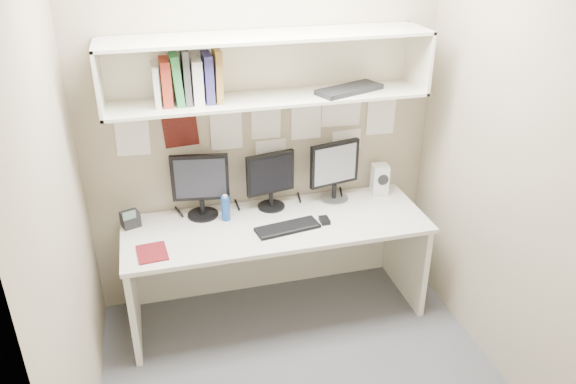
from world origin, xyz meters
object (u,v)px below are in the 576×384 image
object	(u,v)px
desk	(277,268)
keyboard	(287,228)
monitor_right	(335,169)
maroon_notebook	(152,253)
monitor_center	(271,178)
speaker	(380,179)
monitor_left	(200,183)
desk_phone	(130,219)

from	to	relation	value
desk	keyboard	world-z (taller)	keyboard
monitor_right	maroon_notebook	size ratio (longest dim) A/B	2.02
desk	maroon_notebook	distance (m)	0.91
monitor_center	speaker	world-z (taller)	monitor_center
monitor_right	speaker	distance (m)	0.37
desk	monitor_left	size ratio (longest dim) A/B	4.55
keyboard	desk_phone	distance (m)	1.02
desk	monitor_center	xyz separation A→B (m)	(0.02, 0.22, 0.59)
monitor_right	monitor_center	bearing A→B (deg)	168.00
monitor_center	desk_phone	world-z (taller)	monitor_center
desk	monitor_center	size ratio (longest dim) A/B	5.00
speaker	maroon_notebook	size ratio (longest dim) A/B	1.05
keyboard	monitor_center	bearing A→B (deg)	86.93
monitor_left	desk_phone	world-z (taller)	monitor_left
desk	keyboard	distance (m)	0.39
keyboard	speaker	xyz separation A→B (m)	(0.77, 0.33, 0.10)
desk	monitor_right	xyz separation A→B (m)	(0.47, 0.22, 0.60)
speaker	desk_phone	xyz separation A→B (m)	(-1.75, -0.03, -0.06)
keyboard	speaker	distance (m)	0.85
monitor_right	desk_phone	xyz separation A→B (m)	(-1.40, -0.03, -0.18)
monitor_left	keyboard	world-z (taller)	monitor_left
monitor_center	desk_phone	size ratio (longest dim) A/B	2.93
monitor_left	monitor_center	distance (m)	0.47
monitor_center	maroon_notebook	bearing A→B (deg)	-165.94
speaker	desk	bearing A→B (deg)	-158.26
keyboard	speaker	bearing A→B (deg)	14.10
monitor_center	monitor_right	world-z (taller)	monitor_right
keyboard	maroon_notebook	world-z (taller)	keyboard
desk	maroon_notebook	world-z (taller)	maroon_notebook
monitor_right	speaker	bearing A→B (deg)	-11.72
maroon_notebook	desk_phone	bearing A→B (deg)	102.96
monitor_right	monitor_left	bearing A→B (deg)	168.01
monitor_right	keyboard	xyz separation A→B (m)	(-0.42, -0.33, -0.23)
desk	monitor_left	world-z (taller)	monitor_left
monitor_left	monitor_center	bearing A→B (deg)	8.54
desk	monitor_center	distance (m)	0.63
desk	speaker	bearing A→B (deg)	15.04
monitor_right	keyboard	bearing A→B (deg)	-154.31
speaker	monitor_right	bearing A→B (deg)	-173.03
keyboard	desk_phone	size ratio (longest dim) A/B	3.04
monitor_left	desk_phone	distance (m)	0.51
desk	desk_phone	bearing A→B (deg)	168.63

